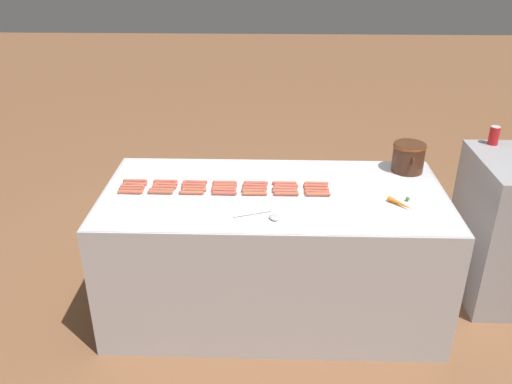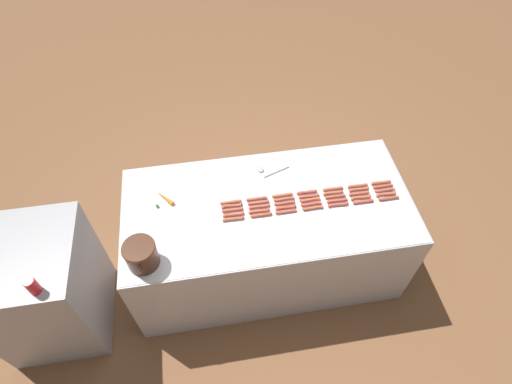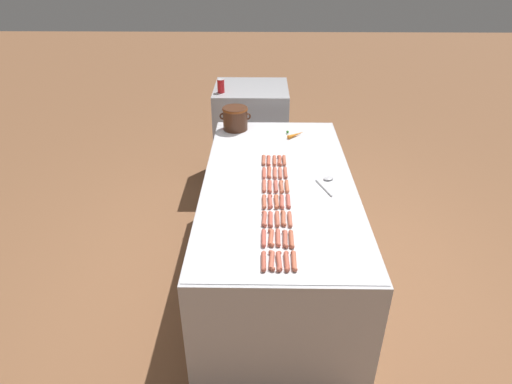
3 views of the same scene
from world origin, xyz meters
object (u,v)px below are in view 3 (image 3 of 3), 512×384
at_px(hot_dog_18, 276,186).
at_px(hot_dog_22, 285,239).
at_px(hot_dog_24, 282,202).
at_px(hot_dog_33, 285,173).
at_px(hot_dog_29, 291,239).
at_px(hot_dog_32, 287,186).
at_px(hot_dog_0, 264,261).
at_px(hot_dog_3, 264,202).
at_px(hot_dog_16, 277,219).
at_px(hot_dog_28, 294,261).
at_px(hot_dog_9, 271,219).
at_px(hot_dog_15, 278,238).
at_px(hot_dog_19, 275,173).
at_px(hot_dog_27, 280,161).
at_px(soda_can, 221,86).
at_px(back_cabinet, 251,134).
at_px(serving_spoon, 327,181).
at_px(hot_dog_10, 270,201).
at_px(hot_dog_8, 271,238).
at_px(bean_pot, 235,117).
at_px(hot_dog_21, 287,261).
at_px(hot_dog_13, 269,161).
at_px(hot_dog_11, 270,186).
at_px(hot_dog_12, 269,172).
at_px(carrot, 295,134).
at_px(hot_dog_14, 279,261).
at_px(hot_dog_7, 272,260).
at_px(hot_dog_30, 290,219).
at_px(hot_dog_5, 264,173).
at_px(hot_dog_26, 280,173).
at_px(hot_dog_6, 264,160).
at_px(hot_dog_34, 284,160).
at_px(hot_dog_31, 288,201).
at_px(hot_dog_1, 264,238).
at_px(hot_dog_20, 274,161).
at_px(hot_dog_17, 276,202).
at_px(hot_dog_25, 281,187).
at_px(hot_dog_2, 264,219).

xyz_separation_m(hot_dog_18, hot_dog_22, (0.04, -0.56, 0.00)).
distance_m(hot_dog_24, hot_dog_33, 0.38).
distance_m(hot_dog_22, hot_dog_29, 0.03).
bearing_deg(hot_dog_18, hot_dog_32, 1.61).
bearing_deg(hot_dog_0, hot_dog_3, 89.67).
xyz_separation_m(hot_dog_16, hot_dog_28, (0.07, -0.37, 0.00)).
bearing_deg(hot_dog_0, hot_dog_9, 83.97).
relative_size(hot_dog_15, hot_dog_19, 1.00).
xyz_separation_m(hot_dog_27, soda_can, (-0.52, 1.21, 0.18)).
height_order(back_cabinet, serving_spoon, back_cabinet).
bearing_deg(hot_dog_10, hot_dog_28, -78.76).
relative_size(hot_dog_8, hot_dog_18, 1.00).
bearing_deg(bean_pot, hot_dog_19, -68.78).
bearing_deg(hot_dog_21, hot_dog_28, 4.39).
distance_m(hot_dog_13, hot_dog_15, 0.93).
xyz_separation_m(hot_dog_11, hot_dog_16, (0.04, -0.37, 0.00)).
bearing_deg(soda_can, hot_dog_9, -77.31).
height_order(hot_dog_8, hot_dog_21, same).
xyz_separation_m(hot_dog_12, carrot, (0.22, 0.65, 0.00)).
relative_size(hot_dog_10, hot_dog_14, 1.00).
bearing_deg(hot_dog_28, hot_dog_29, 90.85).
height_order(hot_dog_7, hot_dog_30, same).
height_order(hot_dog_9, hot_dog_24, same).
relative_size(hot_dog_5, hot_dog_32, 1.00).
height_order(hot_dog_21, hot_dog_26, same).
bearing_deg(carrot, hot_dog_6, -118.87).
bearing_deg(bean_pot, hot_dog_30, -74.24).
relative_size(hot_dog_12, hot_dog_28, 1.00).
distance_m(hot_dog_5, bean_pot, 0.85).
bearing_deg(hot_dog_34, soda_can, 114.57).
height_order(hot_dog_31, serving_spoon, hot_dog_31).
distance_m(hot_dog_3, hot_dog_10, 0.04).
distance_m(hot_dog_1, hot_dog_18, 0.56).
xyz_separation_m(hot_dog_20, hot_dog_33, (0.07, -0.18, 0.00)).
bearing_deg(hot_dog_24, bean_pot, 106.42).
height_order(hot_dog_13, hot_dog_26, same).
relative_size(hot_dog_1, hot_dog_27, 1.00).
distance_m(hot_dog_27, serving_spoon, 0.42).
distance_m(hot_dog_17, hot_dog_25, 0.19).
bearing_deg(hot_dog_34, hot_dog_26, -100.39).
distance_m(hot_dog_14, hot_dog_29, 0.20).
xyz_separation_m(hot_dog_2, hot_dog_16, (0.07, 0.00, 0.00)).
relative_size(hot_dog_10, hot_dog_15, 1.00).
relative_size(hot_dog_5, hot_dog_26, 1.00).
relative_size(hot_dog_25, hot_dog_27, 1.00).
relative_size(hot_dog_20, hot_dog_33, 1.00).
height_order(hot_dog_10, hot_dog_34, same).
bearing_deg(hot_dog_13, hot_dog_30, -81.41).
bearing_deg(hot_dog_34, hot_dog_14, -93.66).
xyz_separation_m(hot_dog_5, hot_dog_25, (0.11, -0.19, 0.00)).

